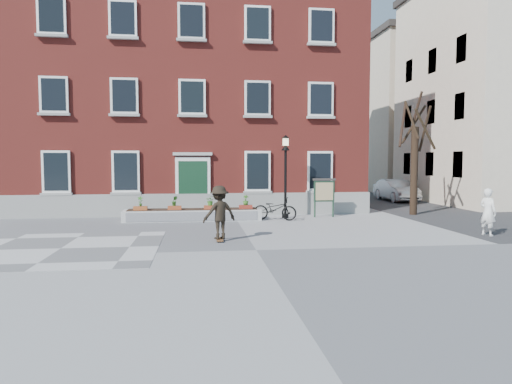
{
  "coord_description": "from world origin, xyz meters",
  "views": [
    {
      "loc": [
        -1.74,
        -13.65,
        2.74
      ],
      "look_at": [
        0.5,
        4.0,
        1.5
      ],
      "focal_mm": 32.0,
      "sensor_mm": 36.0,
      "label": 1
    }
  ],
  "objects": [
    {
      "name": "notice_board",
      "position": [
        4.26,
        7.61,
        1.26
      ],
      "size": [
        1.1,
        0.16,
        1.87
      ],
      "color": "#193321",
      "rests_on": "ground"
    },
    {
      "name": "lamp_post",
      "position": [
        2.36,
        7.58,
        2.54
      ],
      "size": [
        0.4,
        0.4,
        3.93
      ],
      "color": "black",
      "rests_on": "ground"
    },
    {
      "name": "parked_car",
      "position": [
        11.45,
        15.48,
        0.73
      ],
      "size": [
        1.55,
        4.42,
        1.45
      ],
      "primitive_type": "imported",
      "rotation": [
        0.0,
        0.0,
        -0.0
      ],
      "color": "silver",
      "rests_on": "ground"
    },
    {
      "name": "checker_patch",
      "position": [
        -6.0,
        1.0,
        0.01
      ],
      "size": [
        6.0,
        6.0,
        0.01
      ],
      "primitive_type": "cube",
      "color": "#5E5E60",
      "rests_on": "ground"
    },
    {
      "name": "bystander",
      "position": [
        8.69,
        1.61,
        0.86
      ],
      "size": [
        0.61,
        0.74,
        1.73
      ],
      "primitive_type": "imported",
      "rotation": [
        0.0,
        0.0,
        1.93
      ],
      "color": "white",
      "rests_on": "ground"
    },
    {
      "name": "bare_tree",
      "position": [
        9.01,
        8.01,
        2.79
      ],
      "size": [
        1.83,
        1.83,
        6.16
      ],
      "color": "black",
      "rests_on": "ground"
    },
    {
      "name": "ground",
      "position": [
        0.0,
        0.0,
        0.0
      ],
      "size": [
        100.0,
        100.0,
        0.0
      ],
      "primitive_type": "plane",
      "color": "gray",
      "rests_on": "ground"
    },
    {
      "name": "brick_building",
      "position": [
        -2.0,
        13.98,
        6.3
      ],
      "size": [
        18.4,
        10.85,
        12.6
      ],
      "color": "maroon",
      "rests_on": "ground"
    },
    {
      "name": "side_street",
      "position": [
        17.99,
        19.78,
        7.02
      ],
      "size": [
        15.2,
        36.0,
        14.5
      ],
      "color": "#353537",
      "rests_on": "ground"
    },
    {
      "name": "planter_assembly",
      "position": [
        -1.99,
        7.18,
        0.31
      ],
      "size": [
        6.2,
        1.12,
        1.15
      ],
      "color": "silver",
      "rests_on": "ground"
    },
    {
      "name": "bicycle",
      "position": [
        1.73,
        6.81,
        0.53
      ],
      "size": [
        2.12,
        1.37,
        1.05
      ],
      "primitive_type": "imported",
      "rotation": [
        0.0,
        0.0,
        1.2
      ],
      "color": "black",
      "rests_on": "ground"
    },
    {
      "name": "skateboarder",
      "position": [
        -1.04,
        1.74,
        0.98
      ],
      "size": [
        1.34,
        1.06,
        1.88
      ],
      "color": "brown",
      "rests_on": "ground"
    }
  ]
}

